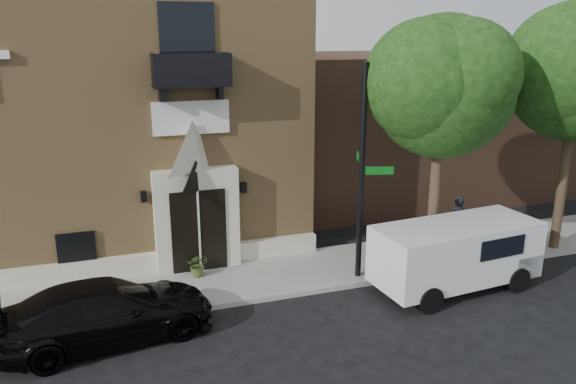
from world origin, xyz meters
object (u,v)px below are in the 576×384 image
(black_sedan, at_px, (107,312))
(dumpster, at_px, (477,237))
(cargo_van, at_px, (461,252))
(pedestrian_near, at_px, (456,222))
(fire_hydrant, at_px, (400,255))
(street_sign, at_px, (362,173))

(black_sedan, xyz_separation_m, dumpster, (11.82, 1.34, 0.04))
(black_sedan, height_order, cargo_van, cargo_van)
(pedestrian_near, bearing_deg, dumpster, 84.60)
(black_sedan, xyz_separation_m, fire_hydrant, (8.90, 1.27, -0.19))
(black_sedan, xyz_separation_m, pedestrian_near, (11.61, 2.27, 0.31))
(street_sign, bearing_deg, cargo_van, -11.94)
(black_sedan, distance_m, fire_hydrant, 8.99)
(black_sedan, xyz_separation_m, street_sign, (7.40, 1.17, 2.63))
(dumpster, bearing_deg, street_sign, -161.21)
(street_sign, bearing_deg, black_sedan, -154.08)
(fire_hydrant, bearing_deg, black_sedan, -171.85)
(dumpster, bearing_deg, black_sedan, -156.85)
(cargo_van, distance_m, fire_hydrant, 1.98)
(cargo_van, distance_m, dumpster, 2.44)
(black_sedan, relative_size, pedestrian_near, 2.86)
(black_sedan, distance_m, cargo_van, 10.02)
(cargo_van, xyz_separation_m, dumpster, (1.81, 1.60, -0.33))
(fire_hydrant, bearing_deg, cargo_van, -54.20)
(black_sedan, bearing_deg, cargo_van, -100.14)
(cargo_van, height_order, fire_hydrant, cargo_van)
(black_sedan, height_order, street_sign, street_sign)
(street_sign, relative_size, pedestrian_near, 3.52)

